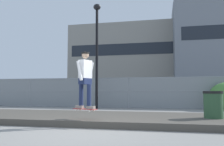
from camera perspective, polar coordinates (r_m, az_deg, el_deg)
The scene contains 9 objects.
ground_plane at distance 6.09m, azimuth -7.53°, elevation -14.14°, with size 120.00×120.00×0.00m, color gray.
gravel_berm at distance 8.14m, azimuth -2.25°, elevation -10.99°, with size 17.78×3.30×0.20m, color #4C473F.
skateboard at distance 6.94m, azimuth -6.66°, elevation -8.81°, with size 0.81×0.50×0.07m.
skater at distance 6.93m, azimuth -6.59°, elevation -0.79°, with size 0.70×0.62×1.69m.
chain_fence at distance 14.14m, azimuth 3.99°, elevation -4.79°, with size 26.46×0.06×1.85m.
street_lamp at distance 13.92m, azimuth -3.73°, elevation 7.59°, with size 0.44×0.44×6.23m.
parked_car_near at distance 18.27m, azimuth -2.98°, elevation -5.00°, with size 4.54×2.24×1.66m.
library_building at distance 55.39m, azimuth 3.58°, elevation 2.88°, with size 25.35×10.93×16.06m.
trash_bin at distance 7.84m, azimuth 23.60°, elevation -7.80°, with size 0.59×0.59×1.03m.
Camera 1 is at (2.00, -5.65, 1.04)m, focal length 37.29 mm.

